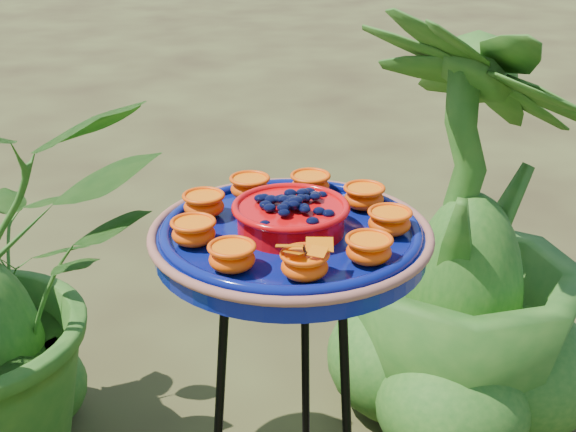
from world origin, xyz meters
name	(u,v)px	position (x,y,z in m)	size (l,w,h in m)	color
tripod_stand	(290,423)	(0.15, -0.03, 0.48)	(0.36, 0.36, 0.80)	black
feeder_dish	(291,232)	(0.15, -0.03, 0.83)	(0.51, 0.51, 0.09)	#08115F
shrub_back_right	(471,229)	(0.64, 0.60, 0.53)	(0.59, 0.59, 1.06)	#1D4F15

